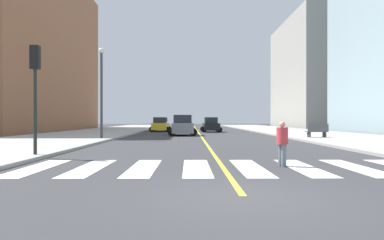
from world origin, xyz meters
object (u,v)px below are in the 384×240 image
object	(u,v)px
car_black_fourth	(211,125)
pedestrian_crossing	(282,142)
car_white_second	(186,123)
car_gray_nearest	(182,126)
car_yellow_third	(161,125)
park_bench	(317,131)
street_lamp	(101,85)
traffic_light_far_corner	(35,78)

from	to	relation	value
car_black_fourth	pedestrian_crossing	xyz separation A→B (m)	(0.42, -30.27, -0.03)
car_white_second	pedestrian_crossing	xyz separation A→B (m)	(3.87, -46.39, -0.06)
car_gray_nearest	car_black_fourth	size ratio (longest dim) A/B	1.10
car_white_second	car_yellow_third	xyz separation A→B (m)	(-3.24, -14.50, -0.03)
park_bench	street_lamp	bearing A→B (deg)	87.70
traffic_light_far_corner	pedestrian_crossing	world-z (taller)	traffic_light_far_corner
car_white_second	traffic_light_far_corner	bearing A→B (deg)	-100.49
car_white_second	street_lamp	bearing A→B (deg)	-104.19
car_black_fourth	park_bench	world-z (taller)	car_black_fourth
car_yellow_third	car_black_fourth	bearing A→B (deg)	-11.42
car_gray_nearest	park_bench	size ratio (longest dim) A/B	2.58
car_white_second	park_bench	xyz separation A→B (m)	(11.31, -31.04, -0.24)
street_lamp	car_yellow_third	bearing A→B (deg)	79.60
car_gray_nearest	park_bench	world-z (taller)	car_gray_nearest
car_black_fourth	street_lamp	world-z (taller)	street_lamp
car_black_fourth	pedestrian_crossing	distance (m)	30.27
car_gray_nearest	traffic_light_far_corner	bearing A→B (deg)	-109.35
traffic_light_far_corner	street_lamp	world-z (taller)	street_lamp
car_white_second	car_yellow_third	distance (m)	14.86
car_gray_nearest	park_bench	xyz separation A→B (m)	(11.38, -6.16, -0.29)
car_gray_nearest	traffic_light_far_corner	world-z (taller)	traffic_light_far_corner
park_bench	street_lamp	xyz separation A→B (m)	(-17.73, -0.82, 3.74)
car_gray_nearest	street_lamp	distance (m)	10.04
car_black_fourth	street_lamp	bearing A→B (deg)	56.90
car_yellow_third	park_bench	distance (m)	22.03
car_white_second	park_bench	size ratio (longest dim) A/B	2.46
car_white_second	pedestrian_crossing	world-z (taller)	car_white_second
park_bench	pedestrian_crossing	xyz separation A→B (m)	(-7.43, -15.35, 0.18)
pedestrian_crossing	street_lamp	distance (m)	18.16
car_yellow_third	car_white_second	bearing A→B (deg)	79.63
park_bench	pedestrian_crossing	size ratio (longest dim) A/B	1.17
car_yellow_third	pedestrian_crossing	size ratio (longest dim) A/B	2.77
traffic_light_far_corner	pedestrian_crossing	xyz separation A→B (m)	(9.80, -2.54, -2.54)
car_gray_nearest	park_bench	distance (m)	12.94
park_bench	car_black_fourth	bearing A→B (deg)	22.84
car_gray_nearest	pedestrian_crossing	size ratio (longest dim) A/B	3.01
traffic_light_far_corner	park_bench	bearing A→B (deg)	36.62
street_lamp	car_gray_nearest	bearing A→B (deg)	47.69
car_yellow_third	park_bench	xyz separation A→B (m)	(14.54, -16.54, -0.21)
car_yellow_third	car_gray_nearest	bearing A→B (deg)	-70.85
car_yellow_third	car_black_fourth	xyz separation A→B (m)	(6.69, -1.62, -0.00)
park_bench	street_lamp	distance (m)	18.14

